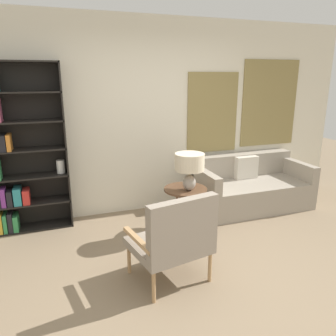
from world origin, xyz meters
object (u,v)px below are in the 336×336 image
(armchair, at_px, (175,237))
(couch, at_px, (249,188))
(side_table, at_px, (185,193))
(table_lamp, at_px, (190,165))
(bookshelf, at_px, (10,154))

(armchair, xyz_separation_m, couch, (1.75, 1.47, -0.21))
(armchair, relative_size, couch, 0.53)
(side_table, xyz_separation_m, table_lamp, (0.02, -0.08, 0.38))
(couch, height_order, table_lamp, table_lamp)
(armchair, bearing_deg, bookshelf, 130.58)
(table_lamp, bearing_deg, armchair, -119.48)
(side_table, height_order, table_lamp, table_lamp)
(armchair, bearing_deg, couch, 39.86)
(couch, height_order, side_table, couch)
(bookshelf, distance_m, table_lamp, 2.18)
(bookshelf, bearing_deg, table_lamp, -20.99)
(armchair, height_order, side_table, armchair)
(bookshelf, bearing_deg, armchair, -49.42)
(bookshelf, distance_m, couch, 3.33)
(side_table, relative_size, table_lamp, 1.21)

